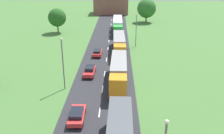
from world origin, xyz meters
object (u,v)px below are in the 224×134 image
object	(u,v)px
car_fourth	(97,52)
tree_elm	(57,18)
truck_third	(119,43)
distant_building	(111,5)
lamppost_second	(63,61)
car_second	(77,115)
car_third	(90,71)
truck_fourth	(118,25)
truck_second	(119,71)
lamppost_third	(136,28)
tree_maple	(147,8)

from	to	relation	value
car_fourth	tree_elm	world-z (taller)	tree_elm
truck_third	car_fourth	bearing A→B (deg)	-150.58
car_fourth	distant_building	xyz separation A→B (m)	(1.41, 53.86, 2.47)
truck_third	lamppost_second	distance (m)	20.29
car_second	car_third	xyz separation A→B (m)	(0.07, 14.01, 0.07)
truck_fourth	truck_second	bearing A→B (deg)	-89.55
truck_fourth	lamppost_third	world-z (taller)	lamppost_third
distant_building	car_fourth	bearing A→B (deg)	-91.50
truck_second	car_third	world-z (taller)	truck_second
car_second	distant_building	bearing A→B (deg)	88.54
car_fourth	distant_building	world-z (taller)	distant_building
tree_maple	lamppost_third	bearing A→B (deg)	-100.57
car_fourth	lamppost_third	bearing A→B (deg)	39.20
truck_fourth	car_third	size ratio (longest dim) A/B	3.40
truck_fourth	lamppost_third	xyz separation A→B (m)	(4.33, -14.48, 2.23)
truck_second	lamppost_third	bearing A→B (deg)	78.93
lamppost_second	tree_elm	bearing A→B (deg)	104.31
lamppost_third	truck_fourth	bearing A→B (deg)	106.66
car_second	tree_maple	bearing A→B (deg)	76.41
lamppost_third	tree_maple	distance (m)	29.53
truck_fourth	car_second	world-z (taller)	truck_fourth
car_second	car_fourth	size ratio (longest dim) A/B	1.09
tree_maple	lamppost_second	bearing A→B (deg)	-109.05
truck_second	lamppost_third	distance (m)	21.25
truck_third	truck_fourth	distance (m)	18.87
tree_elm	tree_maple	bearing A→B (deg)	30.20
truck_third	car_third	xyz separation A→B (m)	(-5.15, -12.89, -1.20)
truck_fourth	car_second	xyz separation A→B (m)	(-4.83, -45.76, -1.40)
tree_elm	distant_building	xyz separation A→B (m)	(14.42, 33.54, -1.11)
truck_third	tree_maple	bearing A→B (deg)	74.35
truck_second	car_third	size ratio (longest dim) A/B	2.88
lamppost_second	tree_elm	world-z (taller)	lamppost_second
car_third	lamppost_second	xyz separation A→B (m)	(-3.33, -5.37, 3.72)
truck_third	lamppost_second	xyz separation A→B (m)	(-8.48, -18.26, 2.52)
truck_second	distant_building	distance (m)	67.67
car_third	lamppost_second	bearing A→B (deg)	-121.80
car_second	truck_third	bearing A→B (deg)	79.01
truck_fourth	car_fourth	distance (m)	21.95
car_second	distant_building	world-z (taller)	distant_building
car_third	truck_fourth	bearing A→B (deg)	81.47
car_third	lamppost_third	world-z (taller)	lamppost_third
truck_second	truck_fourth	distance (m)	35.22
car_fourth	distant_building	bearing A→B (deg)	88.50
lamppost_third	car_fourth	bearing A→B (deg)	-140.80
car_fourth	lamppost_third	size ratio (longest dim) A/B	0.53
truck_fourth	tree_maple	size ratio (longest dim) A/B	1.89
truck_fourth	distant_building	size ratio (longest dim) A/B	1.10
car_fourth	tree_maple	world-z (taller)	tree_maple
truck_second	tree_elm	bearing A→B (deg)	117.25
car_third	distant_building	bearing A→B (deg)	88.29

